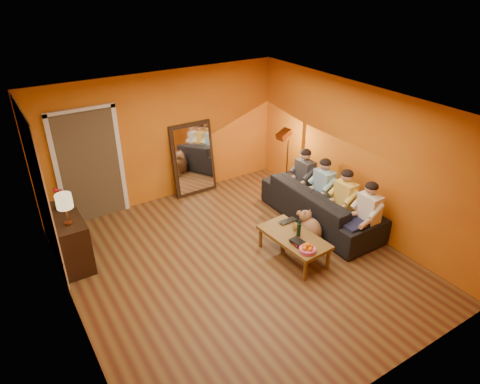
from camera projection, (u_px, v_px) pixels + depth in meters
room_shell at (226, 184)px, 6.66m from camera, size 5.00×5.50×2.60m
white_accent at (39, 189)px, 6.51m from camera, size 0.02×1.90×2.58m
doorway_recess at (88, 165)px, 7.90m from camera, size 1.06×0.30×2.10m
door_jamb_left at (57, 174)px, 7.54m from camera, size 0.08×0.06×2.20m
door_jamb_right at (120, 160)px, 8.08m from camera, size 0.08×0.06×2.20m
door_header at (80, 110)px, 7.30m from camera, size 1.22×0.06×0.08m
mirror_frame at (193, 159)px, 8.85m from camera, size 0.92×0.27×1.51m
mirror_glass at (194, 160)px, 8.82m from camera, size 0.78×0.21×1.35m
sideboard at (70, 238)px, 6.89m from camera, size 0.44×1.18×0.85m
table_lamp at (66, 210)px, 6.35m from camera, size 0.24×0.24×0.51m
sofa at (321, 204)px, 7.98m from camera, size 2.48×0.97×0.73m
coffee_table at (293, 246)px, 7.05m from camera, size 0.70×1.26×0.42m
floor_lamp at (287, 164)px, 8.74m from camera, size 0.34×0.29×1.44m
dog at (311, 228)px, 7.33m from camera, size 0.53×0.64×0.65m
person_far_left at (368, 215)px, 7.18m from camera, size 0.70×0.44×1.22m
person_mid_left at (345, 201)px, 7.59m from camera, size 0.70×0.44×1.22m
person_mid_right at (324, 189)px, 8.00m from camera, size 0.70×0.44×1.22m
person_far_right at (304, 178)px, 8.41m from camera, size 0.70×0.44×1.22m
fruit_bowl at (308, 247)px, 6.54m from camera, size 0.26×0.26×0.16m
wine_bottle at (299, 228)px, 6.87m from camera, size 0.07×0.07×0.31m
tumbler at (295, 228)px, 7.08m from camera, size 0.12×0.12×0.09m
laptop at (289, 222)px, 7.29m from camera, size 0.32×0.21×0.03m
book_lower at (293, 245)px, 6.72m from camera, size 0.20×0.26×0.02m
book_mid at (293, 243)px, 6.72m from camera, size 0.21×0.26×0.02m
book_upper at (293, 243)px, 6.69m from camera, size 0.18×0.23×0.02m
vase at (60, 204)px, 6.83m from camera, size 0.17×0.17×0.18m
flowers at (57, 191)px, 6.73m from camera, size 0.17×0.17×0.39m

